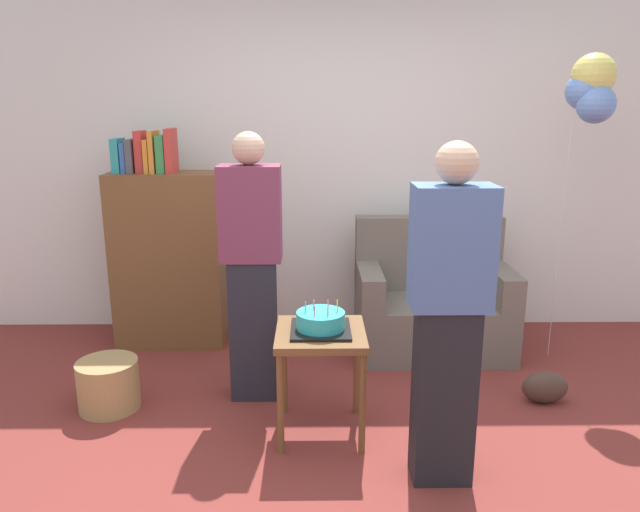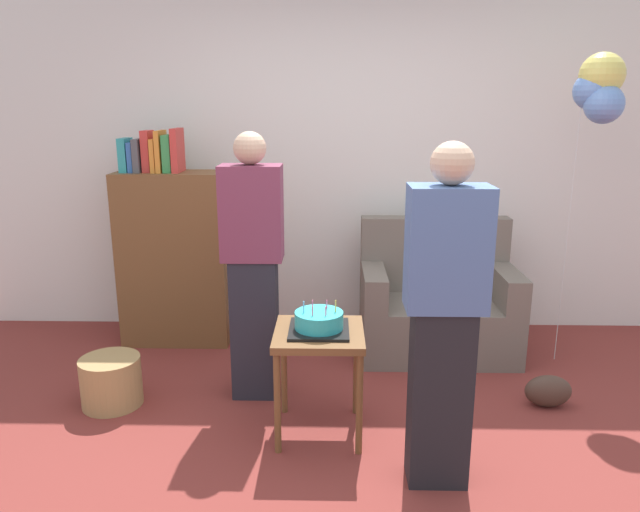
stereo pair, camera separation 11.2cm
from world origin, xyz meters
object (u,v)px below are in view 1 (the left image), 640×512
object	(u,v)px
couch	(431,304)
balloon_bunch	(592,88)
person_blowing_candles	(252,267)
person_holding_cake	(448,317)
wicker_basket	(108,385)
handbag	(545,387)
birthday_cake	(321,322)
bookshelf	(168,255)
side_table	(321,347)

from	to	relation	value
couch	balloon_bunch	distance (m)	1.81
person_blowing_candles	person_holding_cake	world-z (taller)	same
person_holding_cake	couch	bearing A→B (deg)	-91.13
wicker_basket	handbag	xyz separation A→B (m)	(2.64, 0.03, -0.05)
handbag	person_holding_cake	bearing A→B (deg)	-137.49
wicker_basket	person_blowing_candles	bearing A→B (deg)	10.43
birthday_cake	person_blowing_candles	distance (m)	0.62
birthday_cake	person_holding_cake	distance (m)	0.74
bookshelf	birthday_cake	bearing A→B (deg)	-49.46
side_table	handbag	xyz separation A→B (m)	(1.38, 0.31, -0.41)
wicker_basket	birthday_cake	bearing A→B (deg)	-12.47
person_blowing_candles	balloon_bunch	size ratio (longest dim) A/B	0.78
balloon_bunch	side_table	bearing A→B (deg)	-151.01
bookshelf	couch	bearing A→B (deg)	-4.02
couch	person_holding_cake	size ratio (longest dim) A/B	0.67
balloon_bunch	person_blowing_candles	bearing A→B (deg)	-166.05
couch	person_holding_cake	world-z (taller)	person_holding_cake
bookshelf	person_holding_cake	xyz separation A→B (m)	(1.70, -1.73, 0.14)
birthday_cake	handbag	distance (m)	1.51
side_table	person_blowing_candles	distance (m)	0.68
bookshelf	person_holding_cake	size ratio (longest dim) A/B	0.99
bookshelf	wicker_basket	size ratio (longest dim) A/B	4.47
bookshelf	balloon_bunch	size ratio (longest dim) A/B	0.77
person_holding_cake	birthday_cake	bearing A→B (deg)	-27.81
couch	wicker_basket	xyz separation A→B (m)	(-2.10, -0.89, -0.19)
wicker_basket	person_holding_cake	bearing A→B (deg)	-20.73
couch	birthday_cake	xyz separation A→B (m)	(-0.84, -1.17, 0.31)
side_table	person_blowing_candles	world-z (taller)	person_blowing_candles
couch	bookshelf	xyz separation A→B (m)	(-1.95, 0.14, 0.35)
side_table	person_blowing_candles	xyz separation A→B (m)	(-0.41, 0.44, 0.32)
person_holding_cake	handbag	size ratio (longest dim) A/B	5.82
birthday_cake	wicker_basket	size ratio (longest dim) A/B	0.89
bookshelf	wicker_basket	xyz separation A→B (m)	(-0.15, -1.03, -0.54)
wicker_basket	handbag	world-z (taller)	wicker_basket
handbag	person_blowing_candles	bearing A→B (deg)	175.92
couch	person_blowing_candles	world-z (taller)	person_blowing_candles
couch	side_table	world-z (taller)	couch
birthday_cake	handbag	bearing A→B (deg)	12.75
birthday_cake	person_blowing_candles	size ratio (longest dim) A/B	0.20
handbag	bookshelf	bearing A→B (deg)	158.23
balloon_bunch	person_holding_cake	bearing A→B (deg)	-130.32
person_holding_cake	balloon_bunch	world-z (taller)	balloon_bunch
side_table	birthday_cake	bearing A→B (deg)	-6.00
person_blowing_candles	bookshelf	bearing A→B (deg)	110.05
bookshelf	balloon_bunch	world-z (taller)	balloon_bunch
bookshelf	balloon_bunch	xyz separation A→B (m)	(2.88, -0.33, 1.19)
couch	side_table	size ratio (longest dim) A/B	1.83
couch	handbag	size ratio (longest dim) A/B	3.93
bookshelf	wicker_basket	world-z (taller)	bookshelf
couch	balloon_bunch	world-z (taller)	balloon_bunch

